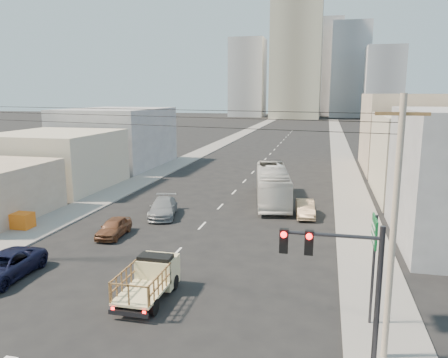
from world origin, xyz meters
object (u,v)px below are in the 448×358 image
at_px(green_sign, 374,244).
at_px(crate_stack, 20,220).
at_px(sedan_grey, 163,208).
at_px(utility_pole, 394,229).
at_px(sedan_brown, 114,227).
at_px(traffic_signal, 345,282).
at_px(sedan_tan, 305,209).
at_px(flatbed_pickup, 149,277).
at_px(navy_pickup, 4,266).
at_px(city_bus, 272,185).

height_order(green_sign, crate_stack, green_sign).
relative_size(sedan_grey, utility_pole, 0.51).
relative_size(sedan_brown, traffic_signal, 0.63).
height_order(sedan_brown, sedan_tan, sedan_tan).
height_order(flatbed_pickup, sedan_grey, flatbed_pickup).
distance_m(flatbed_pickup, navy_pickup, 8.65).
relative_size(navy_pickup, sedan_tan, 1.26).
xyz_separation_m(flatbed_pickup, utility_pole, (10.71, -2.78, 4.09)).
bearing_deg(utility_pole, sedan_grey, 132.38).
height_order(flatbed_pickup, green_sign, green_sign).
height_order(sedan_tan, green_sign, green_sign).
relative_size(traffic_signal, utility_pole, 0.60).
xyz_separation_m(flatbed_pickup, sedan_grey, (-4.68, 14.07, -0.36)).
xyz_separation_m(city_bus, sedan_tan, (3.26, -4.41, -0.97)).
bearing_deg(city_bus, sedan_brown, -137.05).
bearing_deg(sedan_brown, city_bus, 49.30).
bearing_deg(utility_pole, sedan_tan, 101.38).
height_order(navy_pickup, sedan_grey, sedan_grey).
relative_size(flatbed_pickup, sedan_grey, 0.87).
distance_m(sedan_brown, crate_stack, 7.58).
bearing_deg(flatbed_pickup, traffic_signal, -30.52).
bearing_deg(flatbed_pickup, utility_pole, -14.58).
xyz_separation_m(city_bus, sedan_grey, (-8.22, -6.97, -0.91)).
relative_size(city_bus, utility_pole, 1.18).
bearing_deg(green_sign, city_bus, 107.75).
relative_size(traffic_signal, crate_stack, 3.33).
relative_size(flatbed_pickup, traffic_signal, 0.73).
bearing_deg(utility_pole, crate_stack, 155.68).
height_order(traffic_signal, crate_stack, traffic_signal).
relative_size(city_bus, sedan_grey, 2.34).
bearing_deg(sedan_tan, city_bus, 120.04).
relative_size(flatbed_pickup, navy_pickup, 0.86).
relative_size(flatbed_pickup, crate_stack, 2.45).
bearing_deg(city_bus, utility_pole, -82.69).
bearing_deg(utility_pole, navy_pickup, 170.90).
bearing_deg(green_sign, sedan_grey, 136.34).
bearing_deg(navy_pickup, sedan_grey, 72.60).
distance_m(navy_pickup, green_sign, 19.26).
distance_m(city_bus, utility_pole, 25.13).
bearing_deg(flatbed_pickup, navy_pickup, 177.92).
bearing_deg(traffic_signal, flatbed_pickup, 149.48).
relative_size(city_bus, traffic_signal, 1.97).
height_order(sedan_tan, traffic_signal, traffic_signal).
xyz_separation_m(sedan_grey, traffic_signal, (13.65, -19.36, 3.35)).
relative_size(city_bus, green_sign, 2.36).
distance_m(flatbed_pickup, sedan_brown, 10.44).
xyz_separation_m(sedan_tan, green_sign, (3.57, -16.92, 3.07)).
distance_m(sedan_tan, sedan_grey, 11.76).
bearing_deg(sedan_brown, utility_pole, -36.47).
distance_m(traffic_signal, utility_pole, 3.24).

